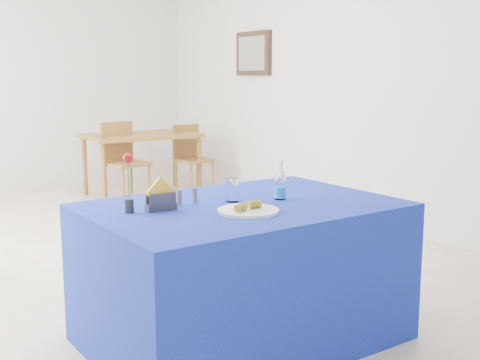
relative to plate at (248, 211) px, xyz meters
name	(u,v)px	position (x,y,z in m)	size (l,w,h in m)	color
floor	(120,259)	(0.14, 1.95, -0.77)	(7.00, 7.00, 0.00)	beige
room_shell	(112,33)	(0.14, 1.95, 0.98)	(7.00, 7.00, 7.00)	silver
picture_frame	(253,54)	(2.61, 3.55, 0.93)	(0.06, 0.64, 0.52)	black
picture_art	(252,54)	(2.59, 3.55, 0.93)	(0.02, 0.52, 0.40)	#998C66
plate	(248,211)	(0.00, 0.00, 0.00)	(0.31, 0.31, 0.01)	white
drinking_glass	(232,190)	(0.08, 0.26, 0.06)	(0.07, 0.07, 0.13)	white
salt_shaker	(179,197)	(-0.20, 0.34, 0.04)	(0.03, 0.03, 0.09)	slate
pepper_shaker	(194,195)	(-0.11, 0.34, 0.04)	(0.03, 0.03, 0.09)	slate
blue_table	(242,272)	(0.10, 0.18, -0.39)	(1.60, 1.10, 0.76)	#101B98
water_bottle	(280,187)	(0.33, 0.16, 0.06)	(0.06, 0.06, 0.21)	white
napkin_holder	(161,201)	(-0.33, 0.29, 0.04)	(0.16, 0.07, 0.17)	#35353A
rose_vase	(129,184)	(-0.49, 0.32, 0.14)	(0.05, 0.05, 0.30)	#252529
oak_table	(141,140)	(1.45, 4.23, -0.09)	(1.36, 0.92, 0.76)	olive
chair_bg_left	(122,157)	(1.07, 3.95, -0.23)	(0.48, 0.48, 0.92)	olive
chair_bg_right	(190,154)	(2.01, 4.02, -0.28)	(0.41, 0.41, 0.85)	olive
banana_pieces	(248,206)	(0.00, 0.00, 0.03)	(0.17, 0.07, 0.04)	gold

